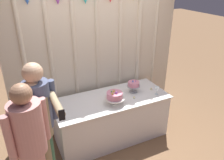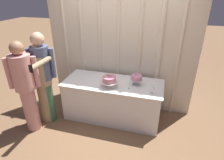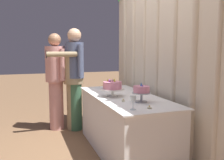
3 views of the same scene
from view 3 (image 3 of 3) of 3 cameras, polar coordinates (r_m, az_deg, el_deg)
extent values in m
plane|color=#846042|center=(3.54, 1.27, -16.28)|extent=(24.00, 24.00, 0.00)
cube|color=beige|center=(3.51, 10.76, 6.40)|extent=(3.01, 0.04, 2.74)
cylinder|color=beige|center=(4.57, 3.02, 6.62)|extent=(0.07, 0.07, 2.74)
cylinder|color=beige|center=(4.22, 5.01, 6.57)|extent=(0.07, 0.07, 2.74)
cylinder|color=beige|center=(3.87, 7.37, 6.50)|extent=(0.06, 0.06, 2.74)
cylinder|color=beige|center=(3.52, 10.23, 6.41)|extent=(0.06, 0.06, 2.74)
cylinder|color=beige|center=(3.15, 14.10, 6.25)|extent=(0.07, 0.07, 2.74)
cylinder|color=beige|center=(2.85, 18.27, 6.06)|extent=(0.09, 0.09, 2.74)
cylinder|color=beige|center=(2.57, 23.19, 5.78)|extent=(0.06, 0.06, 2.74)
cube|color=white|center=(3.44, 2.87, -10.17)|extent=(1.84, 0.75, 0.77)
cube|color=white|center=(3.35, 2.91, -3.77)|extent=(1.89, 0.80, 0.01)
cylinder|color=silver|center=(3.31, 0.08, -3.66)|extent=(0.15, 0.15, 0.01)
cylinder|color=silver|center=(3.30, 0.08, -2.88)|extent=(0.03, 0.03, 0.08)
cylinder|color=silver|center=(3.29, 0.08, -2.11)|extent=(0.32, 0.32, 0.01)
cylinder|color=pink|center=(3.28, 0.08, -1.21)|extent=(0.25, 0.25, 0.09)
cone|color=pink|center=(3.24, 0.14, -0.05)|extent=(0.03, 0.03, 0.05)
cone|color=yellow|center=(3.28, 0.59, 0.03)|extent=(0.03, 0.03, 0.05)
sphere|color=green|center=(3.32, 0.45, -0.09)|extent=(0.02, 0.02, 0.02)
sphere|color=yellow|center=(3.32, -0.91, -0.06)|extent=(0.03, 0.03, 0.03)
sphere|color=purple|center=(3.25, -0.57, -0.13)|extent=(0.04, 0.04, 0.04)
cylinder|color=#B2B2B7|center=(2.97, 6.73, -4.94)|extent=(0.14, 0.14, 0.01)
cylinder|color=#B2B2B7|center=(2.96, 6.74, -3.92)|extent=(0.03, 0.03, 0.10)
cylinder|color=#B2B2B7|center=(2.95, 6.76, -2.91)|extent=(0.22, 0.22, 0.01)
cylinder|color=pink|center=(2.94, 6.77, -2.10)|extent=(0.19, 0.19, 0.07)
cone|color=purple|center=(2.90, 7.04, -1.24)|extent=(0.02, 0.02, 0.03)
cone|color=blue|center=(2.95, 6.72, -0.94)|extent=(0.03, 0.03, 0.04)
cylinder|color=silver|center=(2.59, 4.82, -6.75)|extent=(0.06, 0.06, 0.00)
cylinder|color=silver|center=(2.58, 4.83, -5.74)|extent=(0.01, 0.01, 0.09)
cylinder|color=silver|center=(2.57, 4.85, -4.16)|extent=(0.06, 0.06, 0.06)
cylinder|color=beige|center=(2.98, 2.59, -4.81)|extent=(0.04, 0.04, 0.02)
sphere|color=#F9CC4C|center=(2.98, 2.59, -4.47)|extent=(0.01, 0.01, 0.01)
cylinder|color=beige|center=(2.66, 8.54, -6.33)|extent=(0.05, 0.05, 0.02)
sphere|color=#F9CC4C|center=(2.65, 8.54, -5.93)|extent=(0.01, 0.01, 0.01)
cylinder|color=#3D6B4C|center=(4.39, -8.35, -5.45)|extent=(0.27, 0.27, 0.92)
cylinder|color=#4C5675|center=(4.29, -8.53, 4.51)|extent=(0.38, 0.38, 0.61)
sphere|color=tan|center=(4.30, -8.63, 10.10)|extent=(0.23, 0.23, 0.23)
cube|color=#334284|center=(4.27, -10.36, 4.87)|extent=(0.04, 0.02, 0.39)
cylinder|color=#4C5675|center=(4.47, -9.66, 4.54)|extent=(0.08, 0.08, 0.53)
cylinder|color=#4C5675|center=(4.12, -7.31, 4.38)|extent=(0.08, 0.08, 0.53)
cylinder|color=#9E8966|center=(4.44, -8.70, -6.01)|extent=(0.27, 0.27, 0.81)
cylinder|color=#9E8966|center=(4.34, -8.87, 2.81)|extent=(0.38, 0.38, 0.55)
sphere|color=tan|center=(4.32, -8.96, 7.73)|extent=(0.19, 0.19, 0.19)
cube|color=#334284|center=(4.31, -10.89, 3.11)|extent=(0.04, 0.01, 0.35)
cylinder|color=#9E8966|center=(4.54, -9.64, 2.89)|extent=(0.08, 0.08, 0.49)
cylinder|color=#9E8966|center=(4.08, -11.42, 5.81)|extent=(0.08, 0.49, 0.08)
cube|color=black|center=(4.06, -14.83, 5.71)|extent=(0.06, 0.01, 0.12)
cylinder|color=#D6938E|center=(4.51, -12.61, -5.66)|extent=(0.33, 0.33, 0.85)
cylinder|color=#D6938E|center=(4.41, -12.86, 3.60)|extent=(0.46, 0.46, 0.61)
sphere|color=#A37556|center=(4.41, -13.01, 8.97)|extent=(0.22, 0.22, 0.22)
cylinder|color=#D6938E|center=(4.59, -14.30, 3.64)|extent=(0.08, 0.08, 0.53)
cylinder|color=#D6938E|center=(4.24, -11.31, 3.46)|extent=(0.08, 0.08, 0.53)
camera|label=1|loc=(4.85, -40.75, 20.04)|focal=35.89mm
camera|label=2|loc=(3.00, -60.69, 22.88)|focal=29.86mm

